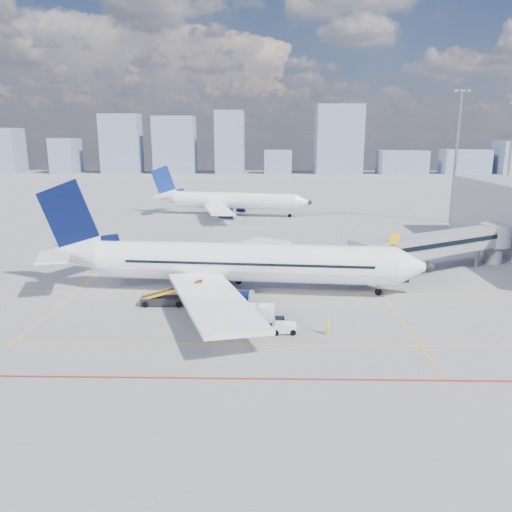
{
  "coord_description": "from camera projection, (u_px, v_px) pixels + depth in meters",
  "views": [
    {
      "loc": [
        1.23,
        -44.5,
        16.85
      ],
      "look_at": [
        0.08,
        8.85,
        4.0
      ],
      "focal_mm": 35.0,
      "sensor_mm": 36.0,
      "label": 1
    }
  ],
  "objects": [
    {
      "name": "belt_loader",
      "position": [
        165.0,
        299.0,
        50.96
      ],
      "size": [
        6.4,
        1.85,
        2.6
      ],
      "rotation": [
        0.0,
        0.0,
        0.03
      ],
      "color": "black",
      "rests_on": "ground"
    },
    {
      "name": "apron_markings",
      "position": [
        245.0,
        335.0,
        43.43
      ],
      "size": [
        90.0,
        35.12,
        0.01
      ],
      "color": "#FFB20D",
      "rests_on": "ground"
    },
    {
      "name": "main_aircraft",
      "position": [
        228.0,
        263.0,
        55.21
      ],
      "size": [
        43.76,
        38.08,
        12.78
      ],
      "rotation": [
        0.0,
        0.0,
        -0.09
      ],
      "color": "white",
      "rests_on": "ground"
    },
    {
      "name": "ground",
      "position": [
        253.0,
        319.0,
        47.22
      ],
      "size": [
        420.0,
        420.0,
        0.0
      ],
      "primitive_type": "plane",
      "color": "gray",
      "rests_on": "ground"
    },
    {
      "name": "baggage_tug",
      "position": [
        283.0,
        326.0,
        43.62
      ],
      "size": [
        2.13,
        1.33,
        1.44
      ],
      "rotation": [
        0.0,
        0.0,
        0.04
      ],
      "color": "white",
      "rests_on": "ground"
    },
    {
      "name": "distant_skyline",
      "position": [
        246.0,
        148.0,
        229.39
      ],
      "size": [
        249.72,
        15.9,
        30.72
      ],
      "color": "gray",
      "rests_on": "ground"
    },
    {
      "name": "floodlight_mast_far",
      "position": [
        511.0,
        149.0,
        130.16
      ],
      "size": [
        3.2,
        0.61,
        25.45
      ],
      "color": "slate",
      "rests_on": "ground"
    },
    {
      "name": "jet_bridge",
      "position": [
        445.0,
        244.0,
        62.29
      ],
      "size": [
        23.55,
        15.78,
        6.3
      ],
      "color": "#95999E",
      "rests_on": "ground"
    },
    {
      "name": "ramp_worker",
      "position": [
        328.0,
        326.0,
        43.36
      ],
      "size": [
        0.52,
        0.63,
        1.5
      ],
      "primitive_type": "imported",
      "rotation": [
        0.0,
        0.0,
        1.24
      ],
      "color": "yellow",
      "rests_on": "ground"
    },
    {
      "name": "cargo_dolly",
      "position": [
        257.0,
        314.0,
        45.68
      ],
      "size": [
        3.32,
        1.52,
        1.81
      ],
      "rotation": [
        0.0,
        0.0,
        -0.02
      ],
      "color": "black",
      "rests_on": "ground"
    },
    {
      "name": "second_aircraft",
      "position": [
        228.0,
        201.0,
        108.34
      ],
      "size": [
        35.66,
        30.78,
        10.67
      ],
      "rotation": [
        0.0,
        0.0,
        -0.2
      ],
      "color": "white",
      "rests_on": "ground"
    },
    {
      "name": "floodlight_mast_ne",
      "position": [
        456.0,
        153.0,
        96.71
      ],
      "size": [
        3.2,
        0.61,
        25.45
      ],
      "color": "slate",
      "rests_on": "ground"
    }
  ]
}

